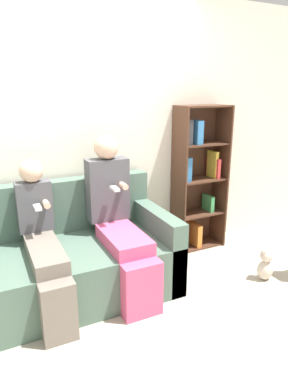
{
  "coord_description": "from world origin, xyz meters",
  "views": [
    {
      "loc": [
        -0.75,
        -2.05,
        1.68
      ],
      "look_at": [
        0.54,
        0.6,
        0.79
      ],
      "focal_mm": 32.0,
      "sensor_mm": 36.0,
      "label": 1
    }
  ],
  "objects": [
    {
      "name": "couch",
      "position": [
        -0.24,
        0.55,
        0.3
      ],
      "size": [
        1.83,
        0.91,
        0.92
      ],
      "color": "#4C6656",
      "rests_on": "ground_plane"
    },
    {
      "name": "ground_plane",
      "position": [
        0.0,
        0.0,
        0.0
      ],
      "size": [
        14.0,
        14.0,
        0.0
      ],
      "primitive_type": "plane",
      "color": "#B2A893"
    },
    {
      "name": "bookshelf",
      "position": [
        1.29,
        0.88,
        0.8
      ],
      "size": [
        0.55,
        0.29,
        1.53
      ],
      "color": "#4C2D1E",
      "rests_on": "ground_plane"
    },
    {
      "name": "adult_seated",
      "position": [
        0.23,
        0.47,
        0.67
      ],
      "size": [
        0.36,
        0.87,
        1.31
      ],
      "color": "#DB4C75",
      "rests_on": "ground_plane"
    },
    {
      "name": "back_wall",
      "position": [
        0.0,
        1.04,
        1.27
      ],
      "size": [
        10.0,
        0.06,
        2.55
      ],
      "color": "silver",
      "rests_on": "ground_plane"
    },
    {
      "name": "child_seated",
      "position": [
        -0.4,
        0.43,
        0.58
      ],
      "size": [
        0.28,
        0.88,
        1.15
      ],
      "color": "#70665B",
      "rests_on": "ground_plane"
    },
    {
      "name": "teddy_bear",
      "position": [
        1.47,
        -0.02,
        0.14
      ],
      "size": [
        0.15,
        0.13,
        0.31
      ],
      "color": "beige",
      "rests_on": "ground_plane"
    }
  ]
}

